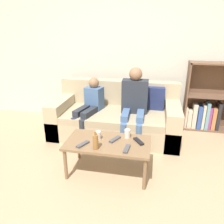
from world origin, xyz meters
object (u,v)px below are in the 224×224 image
object	(u,v)px
person_adult	(134,100)
cup_near	(127,134)
bottle	(96,142)
cup_far	(98,135)
bookshelf	(207,105)
couch	(116,118)
person_child	(90,105)
tv_remote_2	(139,141)
coffee_table	(108,145)
tv_remote_0	(127,149)
tv_remote_3	(115,139)
tv_remote_1	(83,144)

from	to	relation	value
person_adult	cup_near	distance (m)	0.82
bottle	cup_far	bearing A→B (deg)	98.76
bookshelf	couch	bearing A→B (deg)	-160.81
person_child	tv_remote_2	bearing A→B (deg)	-31.31
coffee_table	person_adult	bearing A→B (deg)	78.25
person_adult	person_child	bearing A→B (deg)	-177.83
bookshelf	cup_near	distance (m)	1.81
bookshelf	coffee_table	bearing A→B (deg)	-131.36
tv_remote_0	tv_remote_3	size ratio (longest dim) A/B	1.00
tv_remote_0	tv_remote_2	bearing A→B (deg)	64.80
cup_near	bottle	world-z (taller)	bottle
tv_remote_1	bookshelf	bearing A→B (deg)	72.54
cup_near	tv_remote_1	bearing A→B (deg)	-148.78
tv_remote_0	person_adult	bearing A→B (deg)	96.87
couch	bookshelf	distance (m)	1.54
bookshelf	tv_remote_0	size ratio (longest dim) A/B	6.52
person_adult	cup_far	bearing A→B (deg)	-111.12
person_child	tv_remote_2	size ratio (longest dim) A/B	5.50
person_child	cup_far	xyz separation A→B (m)	(0.35, -0.87, -0.06)
coffee_table	tv_remote_2	world-z (taller)	tv_remote_2
tv_remote_1	tv_remote_0	bearing A→B (deg)	26.61
person_adult	tv_remote_3	xyz separation A→B (m)	(-0.13, -0.90, -0.20)
tv_remote_0	bookshelf	bearing A→B (deg)	60.99
cup_near	bookshelf	bearing A→B (deg)	50.35
tv_remote_1	tv_remote_3	world-z (taller)	same
person_child	tv_remote_2	distance (m)	1.19
cup_near	bottle	size ratio (longest dim) A/B	0.50
coffee_table	cup_far	size ratio (longest dim) A/B	9.97
person_child	cup_near	bearing A→B (deg)	-33.59
couch	cup_far	xyz separation A→B (m)	(-0.03, -0.99, 0.19)
person_child	tv_remote_1	xyz separation A→B (m)	(0.23, -1.04, -0.10)
tv_remote_0	cup_far	bearing A→B (deg)	159.78
person_adult	bottle	bearing A→B (deg)	-105.97
tv_remote_1	tv_remote_2	xyz separation A→B (m)	(0.60, 0.19, 0.00)
coffee_table	cup_near	world-z (taller)	cup_near
cup_far	bookshelf	bearing A→B (deg)	45.27
tv_remote_1	tv_remote_3	bearing A→B (deg)	55.64
couch	coffee_table	bearing A→B (deg)	-84.73
tv_remote_2	bottle	xyz separation A→B (m)	(-0.44, -0.24, 0.08)
couch	person_child	xyz separation A→B (m)	(-0.39, -0.13, 0.25)
tv_remote_3	bottle	size ratio (longest dim) A/B	0.84
tv_remote_2	tv_remote_3	xyz separation A→B (m)	(-0.27, -0.01, 0.00)
coffee_table	tv_remote_2	xyz separation A→B (m)	(0.35, 0.06, 0.05)
person_adult	cup_near	bearing A→B (deg)	-90.92
coffee_table	person_child	distance (m)	1.04
cup_far	person_child	bearing A→B (deg)	112.25
cup_near	tv_remote_3	xyz separation A→B (m)	(-0.13, -0.10, -0.04)
tv_remote_0	bottle	world-z (taller)	bottle
coffee_table	cup_near	xyz separation A→B (m)	(0.20, 0.15, 0.10)
couch	tv_remote_2	xyz separation A→B (m)	(0.44, -0.97, 0.15)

